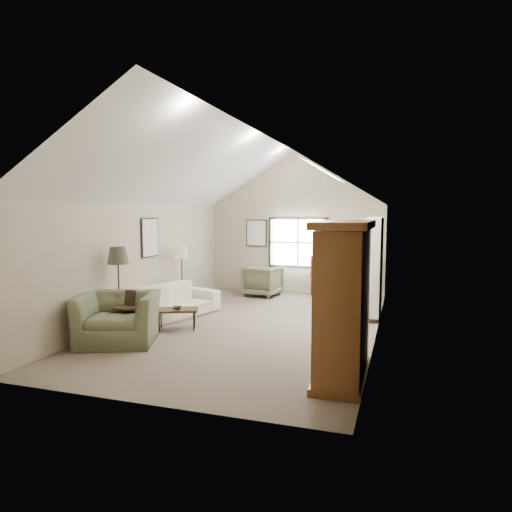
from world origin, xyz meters
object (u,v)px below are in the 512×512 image
(sofa, at_px, (168,302))
(side_chair, at_px, (320,276))
(armoire, at_px, (343,302))
(coffee_table, at_px, (177,319))
(armchair_near, at_px, (118,318))
(armchair_far, at_px, (263,281))
(side_table, at_px, (131,321))

(sofa, xyz_separation_m, side_chair, (2.70, 3.61, 0.19))
(armoire, height_order, coffee_table, armoire)
(armchair_near, relative_size, armchair_far, 1.48)
(sofa, bearing_deg, armoire, -103.86)
(armoire, xyz_separation_m, coffee_table, (-3.46, 1.68, -0.89))
(armchair_near, bearing_deg, side_chair, 44.42)
(armchair_near, bearing_deg, armoire, -27.92)
(sofa, bearing_deg, side_table, -159.02)
(sofa, height_order, side_table, sofa)
(coffee_table, bearing_deg, sofa, 128.35)
(armoire, relative_size, armchair_near, 1.62)
(armoire, bearing_deg, sofa, 148.73)
(armoire, distance_m, side_table, 4.18)
(side_chair, bearing_deg, armchair_near, -139.22)
(side_chair, bearing_deg, side_table, -140.38)
(armchair_far, height_order, coffee_table, armchair_far)
(side_chair, bearing_deg, armchair_far, 172.77)
(armoire, height_order, side_chair, armoire)
(side_chair, bearing_deg, armoire, -100.89)
(armchair_near, xyz_separation_m, side_table, (0.03, 0.35, -0.14))
(side_table, relative_size, side_chair, 0.56)
(armoire, xyz_separation_m, side_table, (-4.00, 0.89, -0.79))
(coffee_table, distance_m, side_chair, 4.89)
(coffee_table, distance_m, side_table, 0.96)
(armchair_far, bearing_deg, side_table, 85.18)
(sofa, xyz_separation_m, side_table, (0.10, -1.60, -0.05))
(armchair_far, distance_m, coffee_table, 4.01)
(armchair_far, relative_size, side_table, 1.51)
(side_table, bearing_deg, side_chair, 63.51)
(side_table, distance_m, side_chair, 5.82)
(armchair_near, relative_size, side_chair, 1.24)
(coffee_table, height_order, side_table, side_table)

